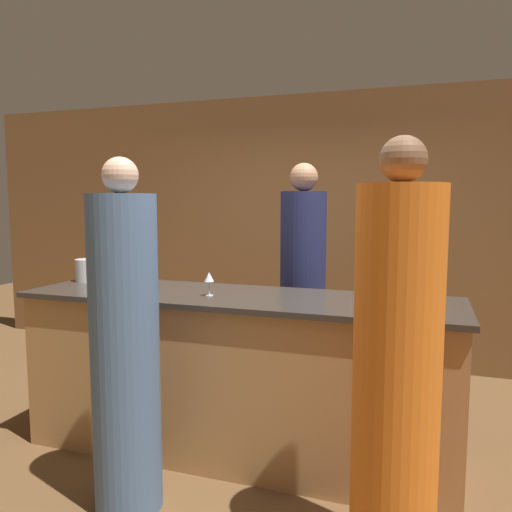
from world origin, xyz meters
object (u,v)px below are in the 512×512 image
(bartender, at_px, (303,298))
(guest_0, at_px, (125,350))
(ice_bucket, at_px, (88,270))
(wine_bottle_0, at_px, (400,283))
(guest_1, at_px, (396,376))

(bartender, height_order, guest_0, bartender)
(bartender, bearing_deg, ice_bucket, 21.98)
(bartender, height_order, wine_bottle_0, bartender)
(bartender, relative_size, guest_1, 1.01)
(wine_bottle_0, bearing_deg, guest_1, -87.81)
(wine_bottle_0, relative_size, ice_bucket, 1.64)
(bartender, xyz_separation_m, ice_bucket, (-1.55, -0.62, 0.24))
(guest_1, bearing_deg, ice_bucket, 158.34)
(ice_bucket, bearing_deg, bartender, 21.98)
(guest_0, bearing_deg, bartender, 68.35)
(ice_bucket, bearing_deg, wine_bottle_0, -1.52)
(wine_bottle_0, bearing_deg, ice_bucket, 178.48)
(guest_1, distance_m, wine_bottle_0, 0.92)
(guest_0, xyz_separation_m, ice_bucket, (-0.93, 0.92, 0.27))
(ice_bucket, bearing_deg, guest_0, -44.55)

